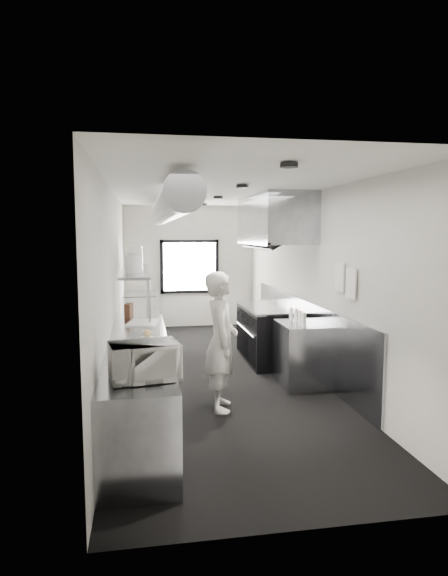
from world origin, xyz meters
name	(u,v)px	position (x,y,z in m)	size (l,w,h in m)	color
floor	(216,375)	(0.00, 0.00, 0.00)	(3.00, 8.00, 0.01)	black
ceiling	(215,190)	(0.00, 0.00, 2.80)	(3.00, 8.00, 0.01)	white
wall_back	(190,266)	(0.00, 4.00, 1.40)	(3.00, 0.02, 2.80)	silver
wall_front	(301,344)	(0.00, -4.00, 1.40)	(3.00, 0.02, 2.80)	silver
wall_left	(114,286)	(-1.50, 0.00, 1.40)	(0.02, 8.00, 2.80)	silver
wall_right	(310,283)	(1.50, 0.00, 1.40)	(0.02, 8.00, 2.80)	silver
wall_cladding	(302,332)	(1.48, 0.30, 0.55)	(0.03, 5.50, 1.10)	gray
hvac_duct	(167,209)	(-0.70, 0.40, 2.55)	(0.40, 0.40, 6.40)	gray
service_window	(190,267)	(0.00, 3.96, 1.40)	(1.36, 0.05, 1.25)	white
exhaust_hood	(274,220)	(1.10, 0.70, 2.39)	(0.81, 2.20, 0.88)	gray
prep_counter	(139,358)	(-1.15, -0.50, 0.45)	(0.70, 6.00, 0.90)	gray
pass_shelf	(136,272)	(-1.19, 1.00, 1.54)	(0.45, 3.00, 0.68)	gray
range	(269,333)	(1.04, 0.70, 0.47)	(0.88, 1.60, 0.94)	black
bottle_station	(302,354)	(1.15, -0.70, 0.45)	(0.65, 0.80, 0.90)	gray
far_work_table	(140,314)	(-1.15, 3.20, 0.45)	(0.70, 1.20, 0.90)	gray
notice_sheet_a	(340,277)	(1.47, -1.20, 1.60)	(0.02, 0.28, 0.38)	white
notice_sheet_b	(351,284)	(1.47, -1.55, 1.55)	(0.02, 0.28, 0.38)	white
line_cook	(221,341)	(-0.15, -1.44, 0.86)	(0.62, 0.41, 1.71)	silver
microwave	(144,361)	(-1.09, -3.01, 1.06)	(0.54, 0.41, 0.33)	silver
deli_tub_a	(124,369)	(-1.27, -2.83, 0.95)	(0.15, 0.15, 0.11)	beige
deli_tub_b	(118,353)	(-1.35, -2.25, 0.95)	(0.15, 0.15, 0.11)	beige
newspaper	(152,352)	(-1.00, -2.04, 0.90)	(0.32, 0.40, 0.01)	beige
small_plate	(147,338)	(-1.04, -1.33, 0.91)	(0.18, 0.18, 0.01)	white
pastry	(147,333)	(-1.04, -1.33, 0.96)	(0.10, 0.10, 0.10)	tan
cutting_board	(143,322)	(-1.09, -0.30, 0.91)	(0.41, 0.55, 0.02)	silver
knife_block	(129,310)	(-1.30, 0.21, 1.01)	(0.09, 0.19, 0.21)	#4F2E1C
plate_stack_a	(133,264)	(-1.22, 0.35, 1.70)	(0.23, 0.23, 0.26)	white
plate_stack_b	(135,261)	(-1.20, 0.63, 1.73)	(0.24, 0.24, 0.31)	white
plate_stack_c	(136,259)	(-1.19, 1.22, 1.73)	(0.22, 0.22, 0.32)	white
plate_stack_d	(136,256)	(-1.20, 1.76, 1.75)	(0.23, 0.23, 0.36)	white
squeeze_bottle_a	(304,320)	(1.07, -0.98, 1.00)	(0.07, 0.07, 0.20)	silver
squeeze_bottle_b	(300,319)	(1.07, -0.83, 0.99)	(0.06, 0.06, 0.17)	silver
squeeze_bottle_c	(300,317)	(1.11, -0.68, 0.99)	(0.06, 0.06, 0.17)	silver
squeeze_bottle_d	(296,316)	(1.08, -0.60, 0.99)	(0.06, 0.06, 0.19)	silver
squeeze_bottle_e	(291,314)	(1.06, -0.42, 0.99)	(0.06, 0.06, 0.17)	silver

